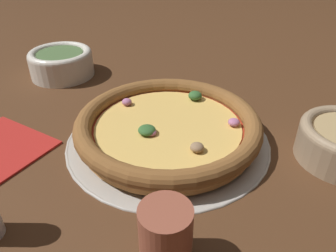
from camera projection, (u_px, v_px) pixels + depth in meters
The scene contains 6 objects.
ground_plane at pixel (168, 139), 0.59m from camera, with size 3.00×3.00×0.00m, color #4C2D19.
pizza_tray at pixel (168, 138), 0.58m from camera, with size 0.36×0.36×0.01m.
pizza at pixel (168, 126), 0.57m from camera, with size 0.32×0.32×0.04m.
bowl_far at pixel (61, 62), 0.80m from camera, with size 0.15×0.15×0.06m.
drinking_cup at pixel (166, 236), 0.36m from camera, with size 0.06×0.06×0.08m.
napkin at pixel (0, 146), 0.56m from camera, with size 0.19×0.16×0.01m.
Camera 1 is at (-0.32, 0.35, 0.34)m, focal length 35.00 mm.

